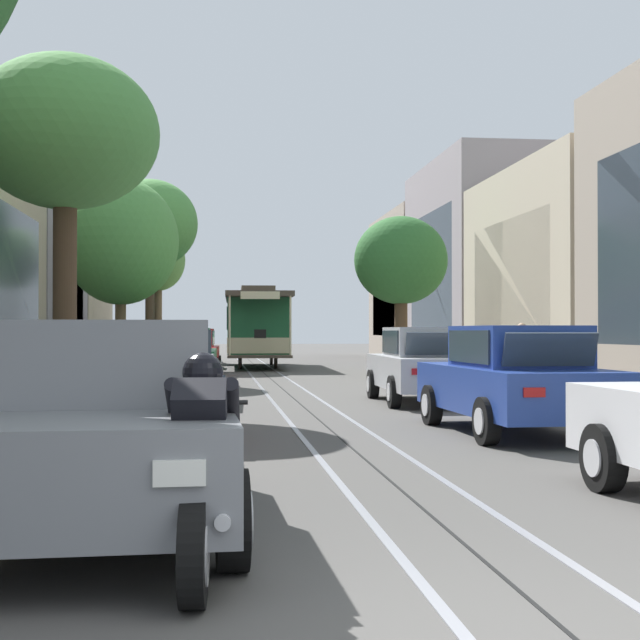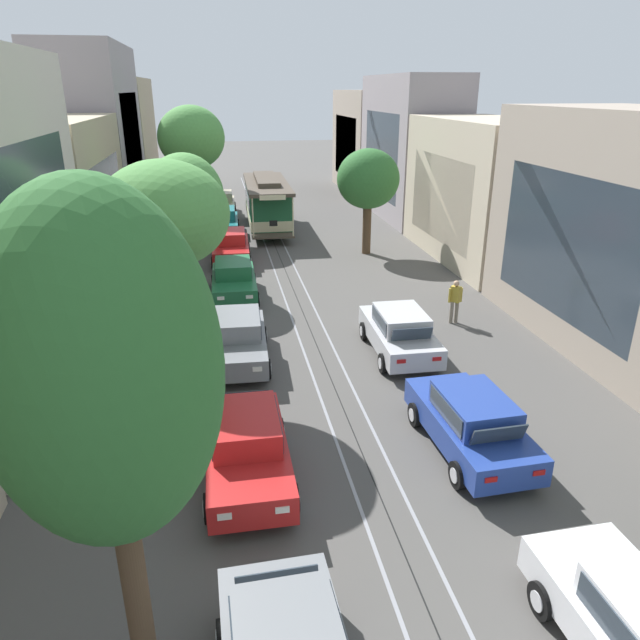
{
  "view_description": "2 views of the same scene",
  "coord_description": "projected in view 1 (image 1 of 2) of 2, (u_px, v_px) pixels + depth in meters",
  "views": [
    {
      "loc": [
        -1.75,
        -3.8,
        1.51
      ],
      "look_at": [
        0.31,
        14.14,
        1.72
      ],
      "focal_mm": 51.55,
      "sensor_mm": 36.0,
      "label": 1
    },
    {
      "loc": [
        -3.15,
        -2.22,
        8.38
      ],
      "look_at": [
        0.0,
        15.53,
        1.21
      ],
      "focal_mm": 32.73,
      "sensor_mm": 36.0,
      "label": 2
    }
  ],
  "objects": [
    {
      "name": "parked_car_beige_far_left",
      "position": [
        193.0,
        346.0,
        43.28
      ],
      "size": [
        2.07,
        4.39,
        1.58
      ],
      "color": "#C1B28E",
      "rests_on": "ground"
    },
    {
      "name": "parked_car_red_fifth_left",
      "position": [
        191.0,
        352.0,
        31.03
      ],
      "size": [
        2.1,
        4.4,
        1.58
      ],
      "color": "red",
      "rests_on": "ground"
    },
    {
      "name": "ground_plane",
      "position": [
        276.0,
        383.0,
        26.28
      ],
      "size": [
        160.0,
        160.0,
        0.0
      ],
      "primitive_type": "plane",
      "color": "#4C4947"
    },
    {
      "name": "street_tree_kerb_left_mid",
      "position": [
        121.0,
        242.0,
        26.57
      ],
      "size": [
        3.34,
        3.66,
        5.94
      ],
      "color": "brown",
      "rests_on": "ground"
    },
    {
      "name": "street_tree_kerb_left_fourth",
      "position": [
        150.0,
        225.0,
        36.54
      ],
      "size": [
        3.79,
        3.43,
        7.55
      ],
      "color": "#4C3826",
      "rests_on": "ground"
    },
    {
      "name": "parked_car_grey_mid_left",
      "position": [
        166.0,
        365.0,
        18.93
      ],
      "size": [
        2.12,
        4.41,
        1.58
      ],
      "color": "slate",
      "rests_on": "ground"
    },
    {
      "name": "pedestrian_on_left_pavement",
      "position": [
        522.0,
        354.0,
        21.84
      ],
      "size": [
        0.55,
        0.41,
        1.7
      ],
      "color": "slate",
      "rests_on": "ground"
    },
    {
      "name": "parked_car_silver_mid_right",
      "position": [
        425.0,
        365.0,
        19.2
      ],
      "size": [
        2.05,
        4.38,
        1.58
      ],
      "color": "#B7B7BC",
      "rests_on": "ground"
    },
    {
      "name": "parked_car_blue_second_right",
      "position": [
        515.0,
        379.0,
        13.46
      ],
      "size": [
        2.11,
        4.41,
        1.58
      ],
      "color": "#233D93",
      "rests_on": "ground"
    },
    {
      "name": "street_tree_kerb_right_second",
      "position": [
        401.0,
        262.0,
        32.21
      ],
      "size": [
        3.3,
        2.9,
        5.54
      ],
      "color": "#4C3826",
      "rests_on": "ground"
    },
    {
      "name": "building_facade_right",
      "position": [
        592.0,
        244.0,
        29.72
      ],
      "size": [
        5.23,
        55.87,
        10.21
      ],
      "color": "#BCAD93",
      "rests_on": "ground"
    },
    {
      "name": "motorcycle_with_rider",
      "position": [
        202.0,
        469.0,
        5.67
      ],
      "size": [
        0.56,
        1.99,
        1.37
      ],
      "color": "black",
      "rests_on": "ground"
    },
    {
      "name": "cable_car_trolley",
      "position": [
        257.0,
        327.0,
        38.45
      ],
      "size": [
        2.74,
        9.16,
        3.28
      ],
      "color": "#1E5B38",
      "rests_on": "ground"
    },
    {
      "name": "parked_car_red_second_left",
      "position": [
        137.0,
        382.0,
        12.73
      ],
      "size": [
        2.0,
        4.36,
        1.58
      ],
      "color": "red",
      "rests_on": "ground"
    },
    {
      "name": "parked_car_grey_near_left",
      "position": [
        108.0,
        424.0,
        6.97
      ],
      "size": [
        2.09,
        4.4,
        1.58
      ],
      "color": "slate",
      "rests_on": "ground"
    },
    {
      "name": "street_tree_kerb_left_second",
      "position": [
        65.0,
        136.0,
        17.29
      ],
      "size": [
        3.53,
        3.84,
        6.69
      ],
      "color": "#4C3826",
      "rests_on": "ground"
    },
    {
      "name": "parked_car_green_fourth_left",
      "position": [
        183.0,
        356.0,
        25.33
      ],
      "size": [
        2.05,
        4.38,
        1.58
      ],
      "color": "#1E6038",
      "rests_on": "ground"
    },
    {
      "name": "trolley_track_rails",
      "position": [
        269.0,
        377.0,
        29.87
      ],
      "size": [
        1.14,
        64.17,
        0.01
      ],
      "color": "gray",
      "rests_on": "ground"
    },
    {
      "name": "street_tree_kerb_left_far",
      "position": [
        158.0,
        262.0,
        45.11
      ],
      "size": [
        2.65,
        2.74,
        6.52
      ],
      "color": "brown",
      "rests_on": "ground"
    },
    {
      "name": "parked_car_teal_sixth_left",
      "position": [
        188.0,
        348.0,
        37.15
      ],
      "size": [
        2.1,
        4.41,
        1.58
      ],
      "color": "#196B70",
      "rests_on": "ground"
    }
  ]
}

